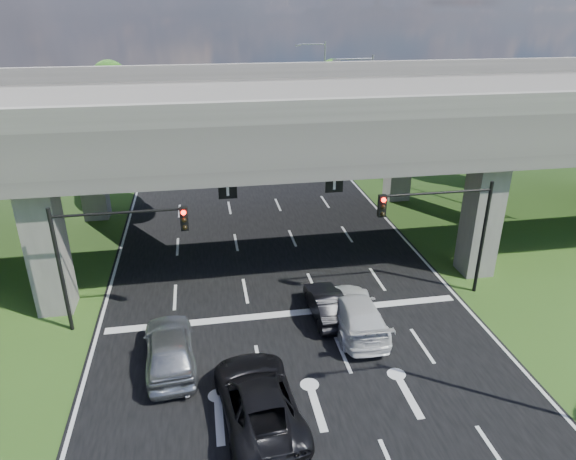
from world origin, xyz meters
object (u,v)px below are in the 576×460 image
object	(u,v)px
streetlight_beyond	(321,81)
signal_left	(108,244)
signal_right	(445,220)
car_trailing	(258,400)
streetlight_far	(365,107)
car_dark	(326,304)
car_silver	(170,347)
car_white	(355,313)

from	to	relation	value
streetlight_beyond	signal_left	bearing A→B (deg)	-116.43
signal_right	car_trailing	bearing A→B (deg)	-145.37
streetlight_far	car_dark	xyz separation A→B (m)	(-8.30, -21.00, -5.15)
signal_right	car_silver	xyz separation A→B (m)	(-13.22, -3.35, -3.30)
streetlight_far	streetlight_beyond	size ratio (longest dim) A/B	1.00
signal_right	car_silver	size ratio (longest dim) A/B	1.20
streetlight_far	car_white	distance (m)	23.81
streetlight_far	streetlight_beyond	distance (m)	16.00
car_dark	car_white	world-z (taller)	car_white
car_trailing	car_white	bearing A→B (deg)	-141.65
car_dark	signal_right	bearing A→B (deg)	-172.05
car_trailing	car_silver	bearing A→B (deg)	-53.26
streetlight_far	car_trailing	distance (m)	30.05
signal_left	car_trailing	distance (m)	9.53
car_dark	car_white	distance (m)	1.56
signal_right	streetlight_beyond	distance (m)	36.17
car_silver	car_white	world-z (taller)	car_silver
signal_left	streetlight_far	world-z (taller)	streetlight_far
streetlight_far	car_silver	size ratio (longest dim) A/B	2.00
signal_right	car_dark	world-z (taller)	signal_right
streetlight_beyond	car_dark	distance (m)	38.27
car_silver	car_white	distance (m)	8.37
streetlight_far	car_dark	world-z (taller)	streetlight_far
car_white	car_dark	bearing A→B (deg)	-45.09
signal_right	streetlight_far	bearing A→B (deg)	83.53
car_trailing	signal_right	bearing A→B (deg)	-150.82
signal_right	car_trailing	xyz separation A→B (m)	(-10.00, -6.91, -3.36)
car_dark	car_trailing	distance (m)	7.17
signal_left	car_dark	distance (m)	10.28
car_dark	car_white	xyz separation A→B (m)	(1.07, -1.12, 0.12)
streetlight_far	car_silver	bearing A→B (deg)	-123.51
car_silver	signal_left	bearing A→B (deg)	-58.47
car_white	car_silver	bearing A→B (deg)	10.10
signal_left	car_white	xyz separation A→B (m)	(10.70, -2.07, -3.37)
car_dark	signal_left	bearing A→B (deg)	-6.54
streetlight_beyond	car_dark	world-z (taller)	streetlight_beyond
car_silver	car_trailing	size ratio (longest dim) A/B	0.87
streetlight_far	car_white	xyz separation A→B (m)	(-7.23, -22.12, -5.03)
car_dark	car_trailing	bearing A→B (deg)	55.37
signal_right	car_white	bearing A→B (deg)	-157.35
signal_right	car_white	distance (m)	6.34
signal_left	car_trailing	xyz separation A→B (m)	(5.65, -6.91, -3.36)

